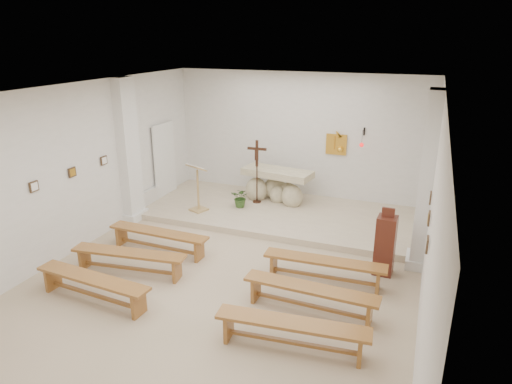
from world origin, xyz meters
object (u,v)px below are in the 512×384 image
at_px(crucifix_stand, 257,167).
at_px(bench_left_second, 129,257).
at_px(lectern, 197,187).
at_px(bench_right_front, 324,265).
at_px(altar, 276,188).
at_px(bench_right_second, 310,293).
at_px(bench_left_front, 158,236).
at_px(bench_right_third, 292,329).
at_px(donation_pedestal, 385,245).
at_px(bench_left_third, 93,283).

height_order(crucifix_stand, bench_left_second, crucifix_stand).
height_order(lectern, bench_right_front, lectern).
relative_size(altar, bench_right_second, 0.85).
height_order(crucifix_stand, bench_right_front, crucifix_stand).
distance_m(crucifix_stand, bench_left_front, 3.46).
relative_size(bench_left_front, bench_right_third, 0.99).
distance_m(altar, donation_pedestal, 4.18).
height_order(crucifix_stand, bench_right_third, crucifix_stand).
xyz_separation_m(crucifix_stand, bench_left_front, (-1.00, -3.23, -0.77)).
bearing_deg(bench_right_second, lectern, 142.00).
bearing_deg(bench_right_front, crucifix_stand, 126.09).
xyz_separation_m(bench_left_third, bench_right_third, (3.58, 0.00, 0.00)).
bearing_deg(altar, bench_left_second, -99.09).
bearing_deg(lectern, bench_right_third, -26.88).
relative_size(donation_pedestal, bench_right_front, 0.60).
bearing_deg(bench_left_third, lectern, 96.88).
relative_size(donation_pedestal, bench_right_second, 0.60).
xyz_separation_m(crucifix_stand, donation_pedestal, (3.57, -2.45, -0.53)).
relative_size(altar, lectern, 1.55).
xyz_separation_m(altar, bench_left_third, (-1.44, -5.61, -0.16)).
bearing_deg(bench_right_front, donation_pedestal, 35.40).
distance_m(altar, lectern, 2.17).
bearing_deg(bench_right_front, bench_left_front, 177.45).
bearing_deg(altar, bench_left_front, -103.76).
relative_size(altar, bench_left_third, 0.85).
distance_m(altar, bench_right_third, 6.00).
relative_size(bench_right_front, bench_right_second, 1.00).
relative_size(lectern, bench_left_second, 0.55).
bearing_deg(crucifix_stand, donation_pedestal, -37.52).
distance_m(bench_left_third, bench_right_third, 3.58).
bearing_deg(bench_right_front, bench_right_second, -92.55).
distance_m(lectern, donation_pedestal, 4.94).
height_order(lectern, bench_right_second, lectern).
height_order(crucifix_stand, bench_right_second, crucifix_stand).
bearing_deg(bench_right_third, lectern, 126.49).
bearing_deg(bench_right_third, crucifix_stand, 110.54).
xyz_separation_m(lectern, bench_right_second, (3.76, -3.15, -0.41)).
bearing_deg(bench_right_second, bench_right_front, 91.98).
relative_size(bench_left_second, bench_right_second, 1.01).
bearing_deg(bench_left_front, bench_right_front, 1.58).
bearing_deg(donation_pedestal, bench_right_front, -139.26).
height_order(bench_left_third, bench_right_third, same).
bearing_deg(bench_left_second, bench_right_front, 8.61).
bearing_deg(bench_left_third, bench_right_front, 34.44).
xyz_separation_m(bench_left_front, bench_right_third, (3.58, -2.07, 0.00)).
distance_m(bench_left_front, bench_right_second, 3.73).
bearing_deg(donation_pedestal, lectern, 166.97).
height_order(lectern, donation_pedestal, lectern).
distance_m(bench_left_front, bench_left_third, 2.07).
relative_size(lectern, bench_right_third, 0.55).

